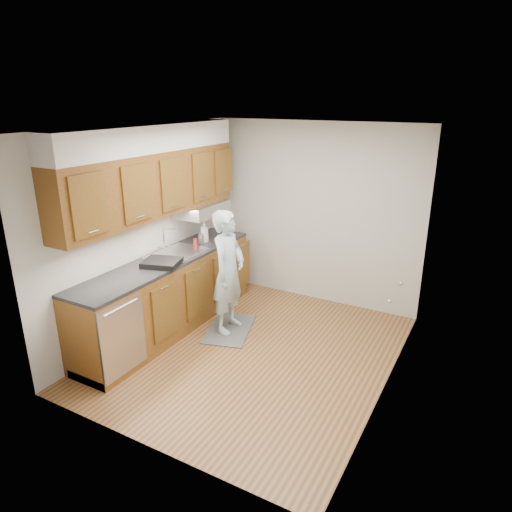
{
  "coord_description": "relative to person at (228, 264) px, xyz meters",
  "views": [
    {
      "loc": [
        2.26,
        -4.03,
        2.8
      ],
      "look_at": [
        -0.1,
        0.25,
        1.08
      ],
      "focal_mm": 32.0,
      "sensor_mm": 36.0,
      "label": 1
    }
  ],
  "objects": [
    {
      "name": "floor",
      "position": [
        0.52,
        -0.32,
        -0.88
      ],
      "size": [
        3.5,
        3.5,
        0.0
      ],
      "primitive_type": "plane",
      "color": "brown",
      "rests_on": "ground"
    },
    {
      "name": "ceiling",
      "position": [
        0.52,
        -0.32,
        1.62
      ],
      "size": [
        3.5,
        3.5,
        0.0
      ],
      "primitive_type": "plane",
      "rotation": [
        3.14,
        0.0,
        0.0
      ],
      "color": "white",
      "rests_on": "wall_left"
    },
    {
      "name": "wall_left",
      "position": [
        -0.98,
        -0.32,
        0.37
      ],
      "size": [
        0.02,
        3.5,
        2.5
      ],
      "primitive_type": "cube",
      "color": "#B5B2A9",
      "rests_on": "floor"
    },
    {
      "name": "wall_right",
      "position": [
        2.02,
        -0.32,
        0.37
      ],
      "size": [
        0.02,
        3.5,
        2.5
      ],
      "primitive_type": "cube",
      "color": "#B5B2A9",
      "rests_on": "floor"
    },
    {
      "name": "wall_back",
      "position": [
        0.52,
        1.43,
        0.37
      ],
      "size": [
        3.0,
        0.02,
        2.5
      ],
      "primitive_type": "cube",
      "color": "#B5B2A9",
      "rests_on": "floor"
    },
    {
      "name": "counter",
      "position": [
        -0.68,
        -0.32,
        -0.4
      ],
      "size": [
        0.64,
        2.8,
        1.3
      ],
      "color": "brown",
      "rests_on": "floor"
    },
    {
      "name": "upper_cabinets",
      "position": [
        -0.81,
        -0.28,
        1.06
      ],
      "size": [
        0.47,
        2.8,
        1.21
      ],
      "color": "brown",
      "rests_on": "wall_left"
    },
    {
      "name": "closet_door",
      "position": [
        2.01,
        -0.02,
        0.14
      ],
      "size": [
        0.02,
        1.22,
        2.05
      ],
      "primitive_type": "cube",
      "color": "silver",
      "rests_on": "wall_right"
    },
    {
      "name": "floor_mat",
      "position": [
        0.0,
        -0.0,
        -0.88
      ],
      "size": [
        0.75,
        0.98,
        0.02
      ],
      "primitive_type": "cube",
      "rotation": [
        0.0,
        0.0,
        0.3
      ],
      "color": "slate",
      "rests_on": "floor"
    },
    {
      "name": "person",
      "position": [
        0.0,
        0.0,
        0.0
      ],
      "size": [
        0.45,
        0.64,
        1.74
      ],
      "primitive_type": "imported",
      "rotation": [
        0.0,
        0.0,
        1.65
      ],
      "color": "#A5BEC8",
      "rests_on": "floor_mat"
    },
    {
      "name": "soap_bottle_a",
      "position": [
        -0.66,
        0.46,
        0.2
      ],
      "size": [
        0.14,
        0.14,
        0.29
      ],
      "primitive_type": "imported",
      "rotation": [
        0.0,
        0.0,
        0.25
      ],
      "color": "silver",
      "rests_on": "counter"
    },
    {
      "name": "soap_bottle_b",
      "position": [
        -0.66,
        0.44,
        0.15
      ],
      "size": [
        0.11,
        0.12,
        0.19
      ],
      "primitive_type": "imported",
      "rotation": [
        0.0,
        0.0,
        -0.44
      ],
      "color": "silver",
      "rests_on": "counter"
    },
    {
      "name": "soda_can",
      "position": [
        -0.64,
        0.23,
        0.11
      ],
      "size": [
        0.07,
        0.07,
        0.11
      ],
      "primitive_type": "cylinder",
      "rotation": [
        0.0,
        0.0,
        -0.21
      ],
      "color": "red",
      "rests_on": "counter"
    },
    {
      "name": "steel_can",
      "position": [
        -0.65,
        0.37,
        0.12
      ],
      "size": [
        0.09,
        0.09,
        0.13
      ],
      "primitive_type": "cylinder",
      "rotation": [
        0.0,
        0.0,
        0.32
      ],
      "color": "#A5A5AA",
      "rests_on": "counter"
    },
    {
      "name": "dish_rack",
      "position": [
        -0.57,
        -0.53,
        0.09
      ],
      "size": [
        0.49,
        0.45,
        0.06
      ],
      "primitive_type": "cube",
      "rotation": [
        0.0,
        0.0,
        0.3
      ],
      "color": "black",
      "rests_on": "counter"
    }
  ]
}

